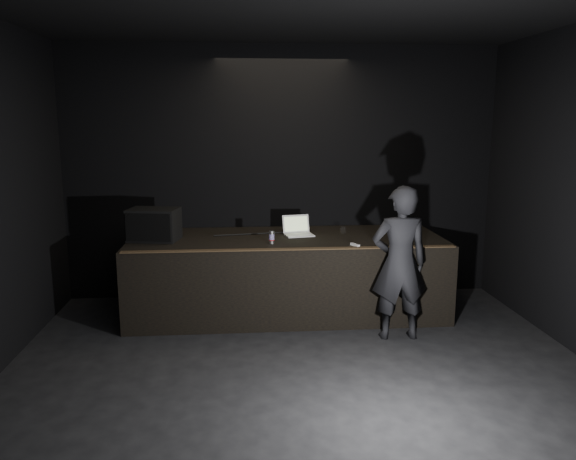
% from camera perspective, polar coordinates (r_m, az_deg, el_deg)
% --- Properties ---
extents(ground, '(7.00, 7.00, 0.00)m').
position_cam_1_polar(ground, '(5.02, 2.46, -18.50)').
color(ground, black).
rests_on(ground, ground).
extents(room_walls, '(6.10, 7.10, 3.52)m').
position_cam_1_polar(room_walls, '(4.40, 2.68, 5.10)').
color(room_walls, black).
rests_on(room_walls, ground).
extents(stage_riser, '(4.00, 1.50, 1.00)m').
position_cam_1_polar(stage_riser, '(7.36, -0.15, -4.54)').
color(stage_riser, black).
rests_on(stage_riser, ground).
extents(riser_lip, '(3.92, 0.10, 0.01)m').
position_cam_1_polar(riser_lip, '(6.55, 0.34, -1.94)').
color(riser_lip, brown).
rests_on(riser_lip, stage_riser).
extents(stage_monitor, '(0.67, 0.54, 0.40)m').
position_cam_1_polar(stage_monitor, '(7.21, -13.48, 0.54)').
color(stage_monitor, black).
rests_on(stage_monitor, stage_riser).
extents(cable, '(0.97, 0.17, 0.02)m').
position_cam_1_polar(cable, '(7.41, -3.81, -0.40)').
color(cable, black).
rests_on(cable, stage_riser).
extents(laptop, '(0.41, 0.38, 0.25)m').
position_cam_1_polar(laptop, '(7.38, 0.99, 0.01)').
color(laptop, silver).
rests_on(laptop, stage_riser).
extents(beer_can, '(0.07, 0.07, 0.16)m').
position_cam_1_polar(beer_can, '(6.85, -1.67, -0.75)').
color(beer_can, silver).
rests_on(beer_can, stage_riser).
extents(plastic_cup, '(0.07, 0.07, 0.09)m').
position_cam_1_polar(plastic_cup, '(7.50, 5.62, -0.02)').
color(plastic_cup, white).
rests_on(plastic_cup, stage_riser).
extents(wii_remote, '(0.09, 0.16, 0.03)m').
position_cam_1_polar(wii_remote, '(6.76, 6.82, -1.52)').
color(wii_remote, silver).
rests_on(wii_remote, stage_riser).
extents(person, '(0.65, 0.43, 1.78)m').
position_cam_1_polar(person, '(6.50, 11.26, -3.33)').
color(person, black).
rests_on(person, ground).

